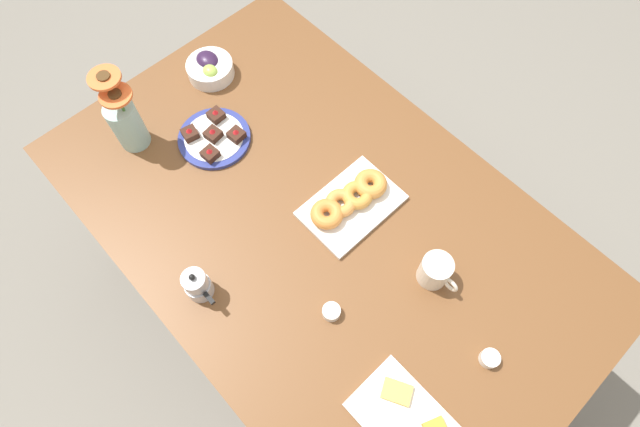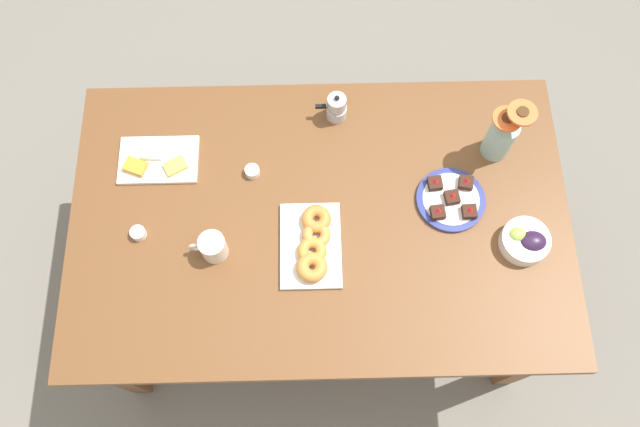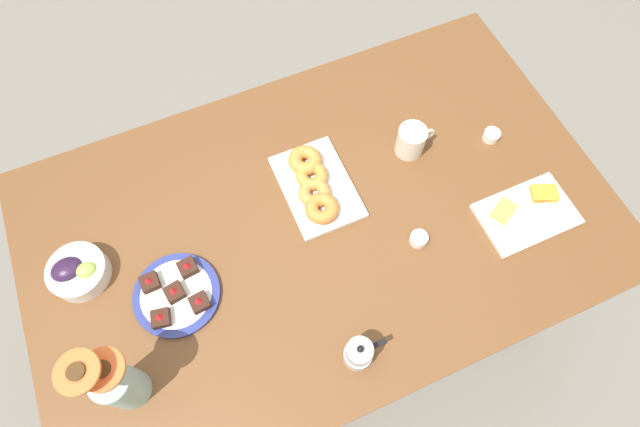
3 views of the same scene
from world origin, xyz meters
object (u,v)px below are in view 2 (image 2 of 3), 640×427
(moka_pot, at_px, (336,108))
(dining_table, at_px, (320,227))
(flower_vase, at_px, (501,136))
(jam_cup_berry, at_px, (252,171))
(croissant_platter, at_px, (313,244))
(coffee_mug, at_px, (213,247))
(grape_bowl, at_px, (525,241))
(dessert_plate, at_px, (451,199))
(cheese_platter, at_px, (157,160))
(jam_cup_honey, at_px, (138,233))

(moka_pot, bearing_deg, dining_table, 80.40)
(dining_table, xyz_separation_m, flower_vase, (-0.58, -0.23, 0.18))
(jam_cup_berry, bearing_deg, croissant_platter, 126.71)
(coffee_mug, height_order, grape_bowl, coffee_mug)
(grape_bowl, bearing_deg, coffee_mug, 0.16)
(flower_vase, bearing_deg, coffee_mug, 20.01)
(jam_cup_berry, height_order, dessert_plate, dessert_plate)
(dining_table, relative_size, cheese_platter, 6.15)
(cheese_platter, height_order, flower_vase, flower_vase)
(grape_bowl, relative_size, moka_pot, 1.27)
(jam_cup_berry, bearing_deg, coffee_mug, 67.05)
(coffee_mug, distance_m, moka_pot, 0.62)
(jam_cup_berry, distance_m, dessert_plate, 0.65)
(croissant_platter, bearing_deg, cheese_platter, -31.20)
(dessert_plate, bearing_deg, jam_cup_honey, 5.37)
(moka_pot, bearing_deg, flower_vase, 164.39)
(dining_table, height_order, cheese_platter, cheese_platter)
(dining_table, distance_m, moka_pot, 0.40)
(grape_bowl, relative_size, dessert_plate, 0.68)
(grape_bowl, distance_m, jam_cup_berry, 0.89)
(cheese_platter, xyz_separation_m, moka_pot, (-0.59, -0.16, 0.04))
(coffee_mug, height_order, jam_cup_honey, coffee_mug)
(croissant_platter, bearing_deg, jam_cup_honey, -5.48)
(dining_table, bearing_deg, cheese_platter, -21.71)
(grape_bowl, bearing_deg, jam_cup_berry, -17.28)
(grape_bowl, xyz_separation_m, croissant_platter, (0.66, -0.01, -0.01))
(coffee_mug, bearing_deg, moka_pot, -129.46)
(croissant_platter, distance_m, dessert_plate, 0.47)
(jam_cup_honey, distance_m, moka_pot, 0.76)
(coffee_mug, xyz_separation_m, moka_pot, (-0.39, -0.48, 0.00))
(grape_bowl, height_order, moka_pot, moka_pot)
(dining_table, height_order, jam_cup_berry, jam_cup_berry)
(dining_table, height_order, flower_vase, flower_vase)
(cheese_platter, bearing_deg, dessert_plate, 170.40)
(croissant_platter, bearing_deg, flower_vase, -151.95)
(cheese_platter, bearing_deg, dining_table, 158.29)
(coffee_mug, distance_m, cheese_platter, 0.38)
(grape_bowl, xyz_separation_m, jam_cup_berry, (0.85, -0.27, -0.01))
(dessert_plate, bearing_deg, flower_vase, -132.29)
(cheese_platter, distance_m, dessert_plate, 0.97)
(dining_table, distance_m, jam_cup_honey, 0.58)
(moka_pot, bearing_deg, croissant_platter, 79.41)
(dining_table, relative_size, grape_bowl, 10.59)
(cheese_platter, height_order, jam_cup_honey, cheese_platter)
(coffee_mug, xyz_separation_m, croissant_platter, (-0.31, -0.01, -0.02))
(croissant_platter, height_order, jam_cup_berry, croissant_platter)
(dining_table, distance_m, coffee_mug, 0.37)
(croissant_platter, height_order, dessert_plate, same)
(croissant_platter, distance_m, jam_cup_honey, 0.55)
(jam_cup_honey, height_order, flower_vase, flower_vase)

